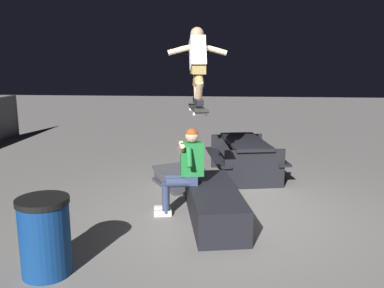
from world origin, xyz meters
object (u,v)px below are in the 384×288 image
at_px(ledge_box_main, 214,204).
at_px(picnic_table_back, 245,152).
at_px(skater_airborne, 198,62).
at_px(trash_bin, 45,236).
at_px(kicker_ramp, 187,181).
at_px(skateboard, 198,109).
at_px(person_sitting_on_ledge, 185,167).

height_order(ledge_box_main, picnic_table_back, picnic_table_back).
distance_m(skater_airborne, picnic_table_back, 2.63).
distance_m(skater_airborne, trash_bin, 3.21).
relative_size(skater_airborne, kicker_ramp, 0.79).
bearing_deg(kicker_ramp, skateboard, -166.47).
distance_m(ledge_box_main, picnic_table_back, 2.35).
bearing_deg(skater_airborne, person_sitting_on_ledge, 147.41).
bearing_deg(ledge_box_main, skater_airborne, 29.12).
relative_size(skateboard, skater_airborne, 0.93).
relative_size(ledge_box_main, person_sitting_on_ledge, 1.52).
height_order(ledge_box_main, kicker_ramp, ledge_box_main).
distance_m(ledge_box_main, skateboard, 1.43).
xyz_separation_m(skater_airborne, picnic_table_back, (1.78, -0.81, -1.76)).
bearing_deg(skater_airborne, ledge_box_main, -150.88).
height_order(kicker_ramp, picnic_table_back, picnic_table_back).
relative_size(kicker_ramp, trash_bin, 1.64).
bearing_deg(ledge_box_main, skateboard, 31.16).
xyz_separation_m(ledge_box_main, picnic_table_back, (2.27, -0.54, 0.26)).
relative_size(ledge_box_main, picnic_table_back, 1.03).
bearing_deg(person_sitting_on_ledge, trash_bin, 145.47).
bearing_deg(person_sitting_on_ledge, ledge_box_main, -117.58).
xyz_separation_m(kicker_ramp, picnic_table_back, (0.61, -1.10, 0.43)).
xyz_separation_m(ledge_box_main, kicker_ramp, (1.66, 0.56, -0.17)).
distance_m(ledge_box_main, person_sitting_on_ledge, 0.70).
relative_size(picnic_table_back, trash_bin, 2.23).
distance_m(skateboard, kicker_ramp, 1.96).
height_order(picnic_table_back, trash_bin, trash_bin).
relative_size(skateboard, picnic_table_back, 0.54).
bearing_deg(person_sitting_on_ledge, skater_airborne, -32.59).
xyz_separation_m(person_sitting_on_ledge, kicker_ramp, (1.43, 0.12, -0.66)).
height_order(skateboard, picnic_table_back, skateboard).
distance_m(person_sitting_on_ledge, picnic_table_back, 2.28).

